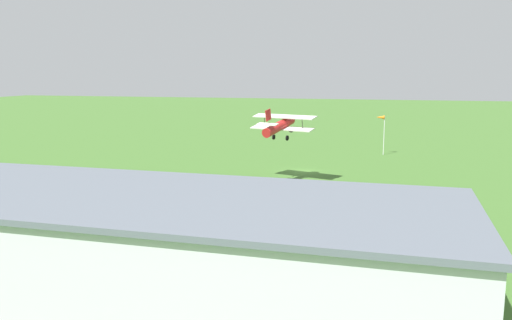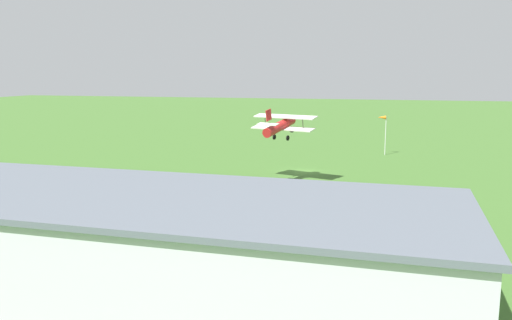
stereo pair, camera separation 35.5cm
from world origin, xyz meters
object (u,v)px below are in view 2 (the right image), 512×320
(windsock, at_px, (382,120))
(person_watching_takeoff, at_px, (80,199))
(hangar, at_px, (159,241))
(biplane, at_px, (281,125))
(person_at_fence_line, at_px, (397,229))
(person_by_parked_cars, at_px, (120,197))
(person_walking_on_apron, at_px, (458,221))
(car_red, at_px, (13,203))

(windsock, bearing_deg, person_watching_takeoff, 56.37)
(hangar, distance_m, biplane, 33.77)
(biplane, bearing_deg, person_at_fence_line, 125.59)
(person_by_parked_cars, height_order, person_at_fence_line, person_at_fence_line)
(biplane, distance_m, windsock, 27.79)
(person_watching_takeoff, xyz_separation_m, windsock, (-28.43, -42.74, 4.87))
(person_by_parked_cars, bearing_deg, person_walking_on_apron, 178.92)
(person_watching_takeoff, bearing_deg, person_at_fence_line, 176.27)
(car_red, distance_m, person_at_fence_line, 36.20)
(person_by_parked_cars, distance_m, person_at_fence_line, 27.76)
(person_at_fence_line, bearing_deg, person_watching_takeoff, -3.73)
(biplane, xyz_separation_m, windsock, (-11.59, -25.23, -1.33))
(biplane, xyz_separation_m, person_watching_takeoff, (16.84, 17.51, -6.20))
(hangar, bearing_deg, person_at_fence_line, -136.03)
(person_watching_takeoff, relative_size, windsock, 0.25)
(hangar, xyz_separation_m, windsock, (-12.14, -58.75, 2.70))
(hangar, height_order, person_by_parked_cars, hangar)
(biplane, relative_size, person_watching_takeoff, 5.20)
(hangar, xyz_separation_m, biplane, (-0.55, -33.52, 4.04))
(person_at_fence_line, relative_size, windsock, 0.24)
(person_by_parked_cars, bearing_deg, car_red, 30.55)
(car_red, relative_size, windsock, 0.63)
(car_red, distance_m, person_watching_takeoff, 6.20)
(hangar, distance_m, person_walking_on_apron, 26.36)
(biplane, bearing_deg, windsock, -114.67)
(hangar, bearing_deg, windsock, -101.67)
(hangar, xyz_separation_m, person_watching_takeoff, (16.29, -16.01, -2.17))
(person_watching_takeoff, bearing_deg, windsock, -123.63)
(hangar, height_order, biplane, biplane)
(windsock, bearing_deg, person_at_fence_line, 93.04)
(windsock, bearing_deg, biplane, 65.33)
(person_by_parked_cars, height_order, windsock, windsock)
(person_by_parked_cars, bearing_deg, person_at_fence_line, 171.57)
(biplane, xyz_separation_m, person_walking_on_apron, (-19.08, 16.06, -6.19))
(car_red, bearing_deg, person_watching_takeoff, -150.14)
(biplane, height_order, windsock, biplane)
(hangar, relative_size, person_walking_on_apron, 22.69)
(car_red, bearing_deg, person_at_fence_line, -178.30)
(person_at_fence_line, bearing_deg, windsock, -86.96)
(car_red, xyz_separation_m, windsock, (-33.80, -45.82, 4.88))
(person_by_parked_cars, bearing_deg, person_watching_takeoff, 31.64)
(hangar, xyz_separation_m, car_red, (21.67, -12.93, -2.18))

